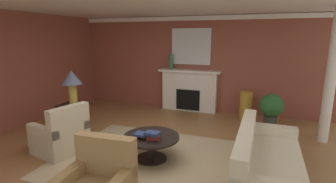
# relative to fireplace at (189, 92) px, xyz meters

# --- Properties ---
(ground_plane) EXTENTS (9.13, 9.13, 0.00)m
(ground_plane) POSITION_rel_fireplace_xyz_m (0.06, -3.21, -0.57)
(ground_plane) COLOR olive
(wall_fireplace) EXTENTS (7.62, 0.12, 2.75)m
(wall_fireplace) POSITION_rel_fireplace_xyz_m (0.06, 0.21, 0.80)
(wall_fireplace) COLOR brown
(wall_fireplace) RESTS_ON ground_plane
(wall_window) EXTENTS (0.12, 7.33, 2.75)m
(wall_window) POSITION_rel_fireplace_xyz_m (-3.51, -2.91, 0.80)
(wall_window) COLOR brown
(wall_window) RESTS_ON ground_plane
(ceiling_panel) EXTENTS (7.62, 7.33, 0.06)m
(ceiling_panel) POSITION_rel_fireplace_xyz_m (0.06, -2.91, 2.20)
(ceiling_panel) COLOR white
(crown_moulding) EXTENTS (7.62, 0.08, 0.12)m
(crown_moulding) POSITION_rel_fireplace_xyz_m (0.06, 0.13, 2.09)
(crown_moulding) COLOR white
(area_rug) EXTENTS (3.32, 2.63, 0.01)m
(area_rug) POSITION_rel_fireplace_xyz_m (0.19, -3.22, -0.57)
(area_rug) COLOR tan
(area_rug) RESTS_ON ground_plane
(fireplace) EXTENTS (1.80, 0.35, 1.21)m
(fireplace) POSITION_rel_fireplace_xyz_m (0.00, 0.00, 0.00)
(fireplace) COLOR white
(fireplace) RESTS_ON ground_plane
(mantel_mirror) EXTENTS (1.16, 0.04, 1.03)m
(mantel_mirror) POSITION_rel_fireplace_xyz_m (-0.00, 0.12, 1.30)
(mantel_mirror) COLOR silver
(sofa) EXTENTS (0.94, 2.12, 0.85)m
(sofa) POSITION_rel_fireplace_xyz_m (2.09, -3.38, -0.28)
(sofa) COLOR beige
(sofa) RESTS_ON ground_plane
(armchair_near_window) EXTENTS (0.96, 0.96, 0.95)m
(armchair_near_window) POSITION_rel_fireplace_xyz_m (-1.53, -3.53, -0.27)
(armchair_near_window) COLOR #C1B293
(armchair_near_window) RESTS_ON ground_plane
(coffee_table) EXTENTS (1.00, 1.00, 0.45)m
(coffee_table) POSITION_rel_fireplace_xyz_m (0.19, -3.22, -0.24)
(coffee_table) COLOR black
(coffee_table) RESTS_ON ground_plane
(side_table) EXTENTS (0.56, 0.56, 0.70)m
(side_table) POSITION_rel_fireplace_xyz_m (-1.92, -2.68, -0.17)
(side_table) COLOR black
(side_table) RESTS_ON ground_plane
(table_lamp) EXTENTS (0.44, 0.44, 0.75)m
(table_lamp) POSITION_rel_fireplace_xyz_m (-1.92, -2.68, 0.65)
(table_lamp) COLOR #B28E38
(table_lamp) RESTS_ON side_table
(vase_mantel_left) EXTENTS (0.10, 0.10, 0.45)m
(vase_mantel_left) POSITION_rel_fireplace_xyz_m (-0.55, -0.05, 0.86)
(vase_mantel_left) COLOR #33703D
(vase_mantel_left) RESTS_ON fireplace
(vase_tall_corner) EXTENTS (0.32, 0.32, 0.74)m
(vase_tall_corner) POSITION_rel_fireplace_xyz_m (1.64, -0.30, -0.20)
(vase_tall_corner) COLOR #B7892D
(vase_tall_corner) RESTS_ON ground_plane
(book_red_cover) EXTENTS (0.28, 0.25, 0.06)m
(book_red_cover) POSITION_rel_fireplace_xyz_m (0.28, -3.32, -0.09)
(book_red_cover) COLOR maroon
(book_red_cover) RESTS_ON coffee_table
(book_art_folio) EXTENTS (0.25, 0.22, 0.04)m
(book_art_folio) POSITION_rel_fireplace_xyz_m (0.08, -3.38, -0.05)
(book_art_folio) COLOR navy
(book_art_folio) RESTS_ON coffee_table
(book_small_novel) EXTENTS (0.25, 0.18, 0.05)m
(book_small_novel) POSITION_rel_fireplace_xyz_m (0.29, -3.39, -0.00)
(book_small_novel) COLOR navy
(book_small_novel) RESTS_ON coffee_table
(potted_plant) EXTENTS (0.56, 0.56, 0.83)m
(potted_plant) POSITION_rel_fireplace_xyz_m (2.24, -0.74, -0.08)
(potted_plant) COLOR #333333
(potted_plant) RESTS_ON ground_plane
(column_white) EXTENTS (0.20, 0.20, 2.75)m
(column_white) POSITION_rel_fireplace_xyz_m (3.27, -1.24, 0.80)
(column_white) COLOR white
(column_white) RESTS_ON ground_plane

